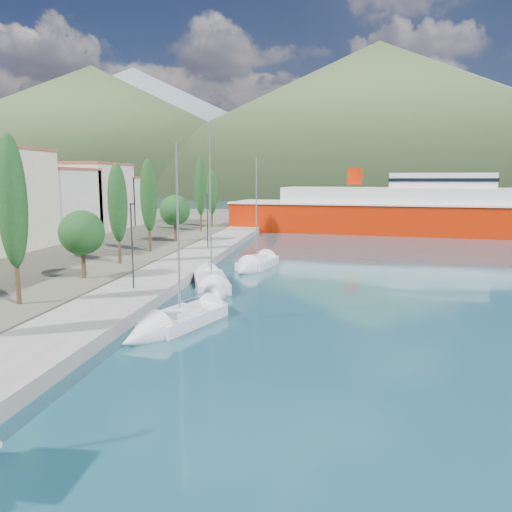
# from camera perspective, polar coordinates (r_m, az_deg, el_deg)

# --- Properties ---
(ground) EXTENTS (1400.00, 1400.00, 0.00)m
(ground) POSITION_cam_1_polar(r_m,az_deg,el_deg) (138.55, 6.48, 5.21)
(ground) COLOR #1B4957
(quay) EXTENTS (5.00, 88.00, 0.80)m
(quay) POSITION_cam_1_polar(r_m,az_deg,el_deg) (47.01, -8.74, -1.27)
(quay) COLOR gray
(quay) RESTS_ON ground
(hills_far) EXTENTS (1480.00, 900.00, 180.00)m
(hills_far) POSITION_cam_1_polar(r_m,az_deg,el_deg) (654.47, 20.87, 14.28)
(hills_far) COLOR slate
(hills_far) RESTS_ON ground
(hills_near) EXTENTS (1010.00, 520.00, 115.00)m
(hills_near) POSITION_cam_1_polar(r_m,az_deg,el_deg) (403.73, 22.45, 13.93)
(hills_near) COLOR #3F542D
(hills_near) RESTS_ON ground
(town_buildings) EXTENTS (9.20, 69.20, 11.30)m
(town_buildings) POSITION_cam_1_polar(r_m,az_deg,el_deg) (66.33, -25.36, 5.39)
(town_buildings) COLOR beige
(town_buildings) RESTS_ON land_strip
(tree_row) EXTENTS (3.84, 62.06, 10.97)m
(tree_row) POSITION_cam_1_polar(r_m,az_deg,el_deg) (53.41, -12.91, 5.77)
(tree_row) COLOR #47301E
(tree_row) RESTS_ON land_strip
(lamp_posts) EXTENTS (0.15, 44.88, 6.06)m
(lamp_posts) POSITION_cam_1_polar(r_m,az_deg,el_deg) (36.13, -14.06, 1.45)
(lamp_posts) COLOR #2D2D33
(lamp_posts) RESTS_ON quay
(sailboat_near) EXTENTS (5.13, 8.33, 11.51)m
(sailboat_near) POSITION_cam_1_polar(r_m,az_deg,el_deg) (28.67, -10.62, -8.04)
(sailboat_near) COLOR silver
(sailboat_near) RESTS_ON ground
(sailboat_mid) EXTENTS (5.32, 9.65, 13.47)m
(sailboat_mid) POSITION_cam_1_polar(r_m,az_deg,el_deg) (37.95, -4.87, -3.74)
(sailboat_mid) COLOR silver
(sailboat_mid) RESTS_ON ground
(sailboat_far) EXTENTS (4.06, 8.17, 11.50)m
(sailboat_far) POSITION_cam_1_polar(r_m,az_deg,el_deg) (47.17, -0.60, -1.23)
(sailboat_far) COLOR silver
(sailboat_far) RESTS_ON ground
(ferry) EXTENTS (55.61, 18.96, 10.83)m
(ferry) POSITION_cam_1_polar(r_m,az_deg,el_deg) (82.79, 16.46, 4.81)
(ferry) COLOR red
(ferry) RESTS_ON ground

